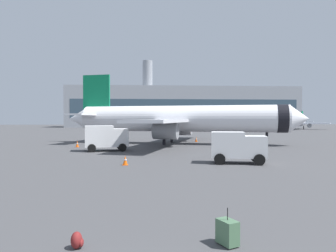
# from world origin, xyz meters

# --- Properties ---
(airplane_at_gate) EXTENTS (34.99, 31.95, 10.50)m
(airplane_at_gate) POSITION_xyz_m (5.01, 41.64, 3.66)
(airplane_at_gate) COLOR white
(airplane_at_gate) RESTS_ON ground
(airplane_taxiing) EXTENTS (18.05, 19.55, 6.54)m
(airplane_taxiing) POSITION_xyz_m (53.10, 102.47, 2.28)
(airplane_taxiing) COLOR silver
(airplane_taxiing) RESTS_ON ground
(service_truck) EXTENTS (5.12, 3.24, 2.90)m
(service_truck) POSITION_xyz_m (-4.52, 31.94, 1.61)
(service_truck) COLOR white
(service_truck) RESTS_ON ground
(cargo_van) EXTENTS (4.72, 3.09, 2.60)m
(cargo_van) POSITION_xyz_m (7.55, 20.88, 1.45)
(cargo_van) COLOR white
(cargo_van) RESTS_ON ground
(safety_cone_near) EXTENTS (0.44, 0.44, 0.82)m
(safety_cone_near) POSITION_xyz_m (-8.85, 37.23, 0.41)
(safety_cone_near) COLOR #F2590C
(safety_cone_near) RESTS_ON ground
(safety_cone_mid) EXTENTS (0.44, 0.44, 0.76)m
(safety_cone_mid) POSITION_xyz_m (-1.63, 20.53, 0.37)
(safety_cone_mid) COLOR #F2590C
(safety_cone_mid) RESTS_ON ground
(safety_cone_far) EXTENTS (0.44, 0.44, 0.76)m
(safety_cone_far) POSITION_xyz_m (8.13, 45.83, 0.38)
(safety_cone_far) COLOR #F2590C
(safety_cone_far) RESTS_ON ground
(rolling_suitcase) EXTENTS (0.63, 0.75, 1.10)m
(rolling_suitcase) POSITION_xyz_m (2.34, 4.12, 0.39)
(rolling_suitcase) COLOR #476B4C
(rolling_suitcase) RESTS_ON ground
(traveller_backpack) EXTENTS (0.36, 0.40, 0.48)m
(traveller_backpack) POSITION_xyz_m (-1.97, 4.20, 0.23)
(traveller_backpack) COLOR maroon
(traveller_backpack) RESTS_ON ground
(terminal_building) EXTENTS (102.02, 19.62, 29.78)m
(terminal_building) POSITION_xyz_m (17.15, 139.80, 8.99)
(terminal_building) COLOR gray
(terminal_building) RESTS_ON ground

